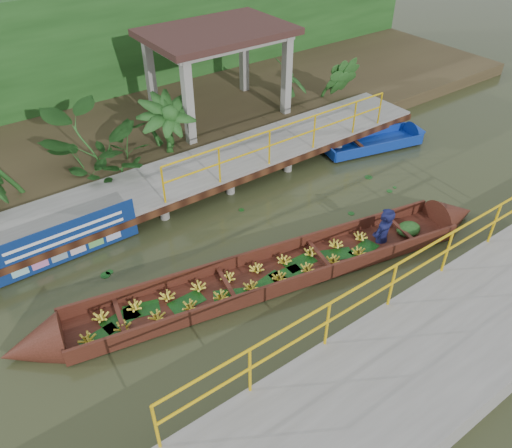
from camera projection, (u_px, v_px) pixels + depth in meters
ground at (259, 260)px, 11.45m from camera, size 80.00×80.00×0.00m
land_strip at (123, 130)px, 16.15m from camera, size 30.00×8.00×0.45m
far_dock at (185, 177)px, 13.38m from camera, size 16.00×2.06×1.66m
near_dock at (440, 350)px, 9.02m from camera, size 18.00×2.40×1.73m
pavilion at (217, 41)px, 15.20m from camera, size 4.40×3.00×3.00m
foliage_backdrop at (84, 54)px, 16.69m from camera, size 30.00×0.80×4.00m
vendor_boat at (287, 265)px, 10.94m from camera, size 11.14×3.25×2.28m
moored_blue_boat at (395, 138)px, 15.84m from camera, size 3.76×1.75×0.87m
blue_banner at (68, 241)px, 11.10m from camera, size 3.25×0.04×1.02m
tropical_plants at (156, 124)px, 14.20m from camera, size 14.29×1.29×1.61m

